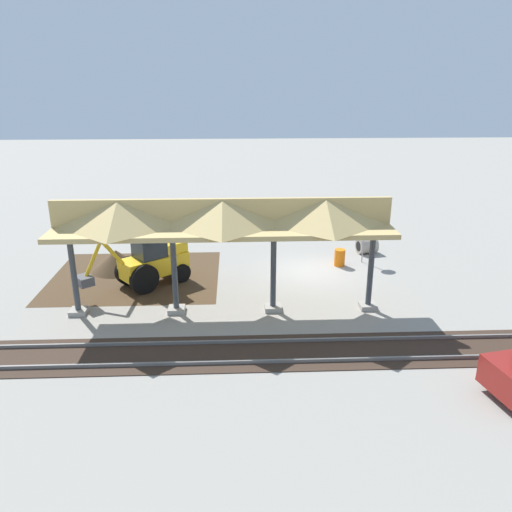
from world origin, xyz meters
TOP-DOWN VIEW (x-y plane):
  - ground_plane at (0.00, 0.00)m, footprint 120.00×120.00m
  - dirt_work_zone at (8.92, 0.27)m, footprint 8.26×7.00m
  - platform_canopy at (4.39, 4.41)m, footprint 13.55×3.20m
  - rail_tracks at (0.00, 7.97)m, footprint 60.00×2.58m
  - stop_sign at (-2.92, -1.26)m, footprint 0.67×0.42m
  - backhoe at (7.92, 1.34)m, footprint 4.87×4.27m
  - dirt_mound at (10.05, -0.70)m, footprint 5.23×5.23m
  - concrete_pipe at (-3.55, -2.73)m, footprint 1.20×1.08m
  - traffic_barrel at (-1.60, -0.79)m, footprint 0.56×0.56m

SIDE VIEW (x-z plane):
  - ground_plane at x=0.00m, z-range 0.00..0.00m
  - dirt_mound at x=10.05m, z-range -1.07..1.07m
  - dirt_work_zone at x=8.92m, z-range 0.00..0.01m
  - rail_tracks at x=0.00m, z-range -0.05..0.10m
  - concrete_pipe at x=-3.55m, z-range 0.00..0.89m
  - traffic_barrel at x=-1.60m, z-range 0.00..0.90m
  - backhoe at x=7.92m, z-range -0.15..2.67m
  - stop_sign at x=-2.92m, z-range 0.56..3.06m
  - platform_canopy at x=4.39m, z-range 1.72..6.62m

